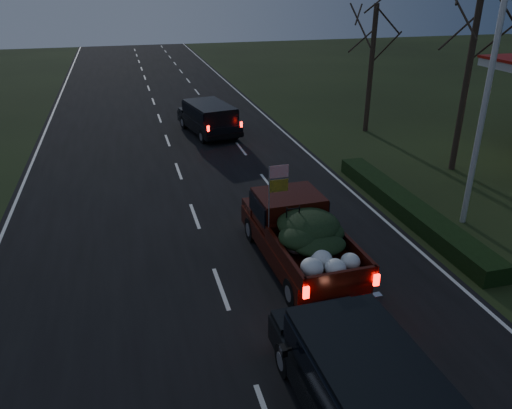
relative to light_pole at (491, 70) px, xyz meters
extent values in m
plane|color=black|center=(-9.50, -2.00, -5.48)|extent=(120.00, 120.00, 0.00)
cube|color=black|center=(-9.50, -2.00, -5.47)|extent=(14.00, 120.00, 0.02)
cube|color=black|center=(-1.70, 1.00, -5.18)|extent=(1.00, 10.00, 0.60)
cylinder|color=silver|center=(0.00, 0.00, -0.98)|extent=(0.20, 0.20, 9.00)
cylinder|color=black|center=(3.00, 5.00, -1.23)|extent=(0.28, 0.28, 8.50)
cylinder|color=black|center=(2.00, 12.00, -1.98)|extent=(0.28, 0.28, 7.00)
cube|color=#380E07|center=(-6.86, -1.20, -4.82)|extent=(2.36, 5.54, 0.60)
cube|color=#380E07|center=(-6.90, -0.22, -4.00)|extent=(2.08, 1.82, 0.98)
cube|color=black|center=(-6.90, -0.22, -3.89)|extent=(2.19, 1.71, 0.60)
cube|color=#380E07|center=(-6.82, -2.62, -4.50)|extent=(2.12, 3.13, 0.07)
ellipsoid|color=black|center=(-6.78, -2.07, -4.00)|extent=(1.81, 2.03, 0.66)
cylinder|color=gray|center=(-7.85, -1.23, -3.24)|extent=(0.03, 0.03, 2.19)
cube|color=red|center=(-7.55, -1.22, -2.33)|extent=(0.57, 0.04, 0.37)
cube|color=gold|center=(-7.55, -1.22, -2.77)|extent=(0.57, 0.04, 0.37)
cube|color=black|center=(-7.04, 13.79, -4.83)|extent=(3.01, 5.35, 0.63)
cube|color=black|center=(-6.99, 13.53, -4.11)|extent=(2.63, 3.99, 0.84)
cube|color=black|center=(-6.99, 13.53, -4.03)|extent=(2.71, 3.90, 0.51)
cube|color=black|center=(-7.76, -7.36, -4.81)|extent=(2.29, 5.23, 0.65)
cube|color=black|center=(-7.75, -7.63, -4.08)|extent=(2.13, 3.83, 0.86)
cube|color=black|center=(-7.75, -7.63, -3.99)|extent=(2.23, 3.72, 0.52)
cube|color=black|center=(-9.05, -6.37, -4.21)|extent=(0.11, 0.24, 0.17)
camera|label=1|loc=(-11.67, -13.97, 2.70)|focal=35.00mm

